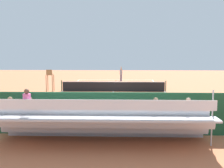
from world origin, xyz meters
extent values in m
plane|color=#CC7047|center=(0.00, 0.00, 0.00)|extent=(60.00, 60.00, 0.00)
cube|color=white|center=(0.00, -11.00, 0.00)|extent=(10.00, 0.10, 0.01)
cube|color=white|center=(0.00, 11.00, 0.00)|extent=(10.00, 0.10, 0.01)
cube|color=white|center=(-5.00, 0.00, 0.00)|extent=(0.10, 22.00, 0.01)
cube|color=white|center=(5.00, 0.00, 0.00)|extent=(0.10, 22.00, 0.01)
cube|color=white|center=(0.00, -6.05, 0.00)|extent=(7.50, 0.10, 0.01)
cube|color=white|center=(0.00, 6.05, 0.00)|extent=(7.50, 0.10, 0.01)
cube|color=white|center=(0.00, 0.00, 0.00)|extent=(0.10, 12.10, 0.01)
cube|color=white|center=(0.00, -11.00, 0.00)|extent=(0.10, 0.30, 0.01)
cube|color=black|center=(0.00, 0.00, 0.46)|extent=(10.00, 0.02, 0.91)
cube|color=white|center=(0.00, 0.00, 0.94)|extent=(10.00, 0.04, 0.06)
cylinder|color=#2D5133|center=(-5.10, 0.00, 0.54)|extent=(0.10, 0.10, 1.07)
cylinder|color=#2D5133|center=(5.10, 0.00, 0.54)|extent=(0.10, 0.10, 1.07)
cube|color=#1E4C2D|center=(0.00, 14.00, 1.00)|extent=(18.00, 0.16, 2.00)
cube|color=#B2B2B7|center=(0.00, 14.35, 0.23)|extent=(9.00, 0.10, 0.45)
cube|color=#B2B2B7|center=(0.00, 14.70, 0.41)|extent=(9.00, 0.80, 0.08)
cube|color=#B2B2B7|center=(0.00, 14.32, 0.23)|extent=(9.00, 0.04, 0.45)
cube|color=silver|center=(0.00, 14.80, 0.83)|extent=(8.60, 0.36, 0.04)
cube|color=silver|center=(0.00, 14.98, 1.03)|extent=(8.60, 0.03, 0.36)
cube|color=#B2B2B7|center=(0.00, 15.50, 0.86)|extent=(9.00, 0.80, 0.08)
cube|color=#B2B2B7|center=(0.00, 15.12, 0.68)|extent=(9.00, 0.04, 0.45)
cube|color=silver|center=(0.00, 15.60, 1.28)|extent=(8.60, 0.36, 0.04)
cube|color=silver|center=(0.00, 15.78, 1.48)|extent=(8.60, 0.03, 0.36)
cube|color=#B2B2B7|center=(0.00, 16.30, 1.31)|extent=(9.00, 0.80, 0.08)
cube|color=#B2B2B7|center=(0.00, 15.92, 1.12)|extent=(9.00, 0.04, 0.45)
cube|color=silver|center=(0.00, 16.40, 1.73)|extent=(8.60, 0.36, 0.04)
cube|color=silver|center=(0.00, 16.58, 1.93)|extent=(8.60, 0.03, 0.36)
cylinder|color=#B2B2B7|center=(-4.50, 15.50, 1.18)|extent=(0.06, 0.06, 2.35)
cube|color=#2D2D33|center=(-2.17, 15.43, 1.32)|extent=(0.32, 0.40, 0.12)
cylinder|color=yellow|center=(-2.17, 15.55, 1.60)|extent=(0.30, 0.30, 0.45)
sphere|color=#8C6647|center=(-2.17, 15.55, 1.93)|extent=(0.20, 0.20, 0.20)
cube|color=#2D2D33|center=(2.87, 16.23, 1.77)|extent=(0.32, 0.40, 0.12)
cylinder|color=pink|center=(2.87, 16.35, 2.06)|extent=(0.30, 0.30, 0.45)
sphere|color=brown|center=(2.87, 16.35, 2.38)|extent=(0.20, 0.20, 0.20)
cube|color=#2D2D33|center=(1.12, 14.63, 0.87)|extent=(0.32, 0.40, 0.12)
cylinder|color=pink|center=(1.12, 14.75, 1.16)|extent=(0.30, 0.30, 0.45)
sphere|color=tan|center=(1.12, 14.75, 1.48)|extent=(0.20, 0.20, 0.20)
cube|color=#2D2D33|center=(-3.50, 15.43, 1.32)|extent=(0.32, 0.40, 0.12)
cylinder|color=orange|center=(-3.50, 15.55, 1.60)|extent=(0.30, 0.30, 0.45)
sphere|color=tan|center=(-3.50, 15.55, 1.93)|extent=(0.20, 0.20, 0.20)
cube|color=#2D2D33|center=(3.03, 15.43, 1.32)|extent=(0.32, 0.40, 0.12)
cylinder|color=#9399A3|center=(3.03, 15.55, 1.60)|extent=(0.30, 0.30, 0.45)
sphere|color=brown|center=(3.03, 15.55, 1.93)|extent=(0.20, 0.20, 0.20)
cube|color=#2D2D33|center=(-1.16, 14.63, 0.87)|extent=(0.32, 0.40, 0.12)
cylinder|color=pink|center=(-1.16, 14.75, 1.16)|extent=(0.30, 0.30, 0.45)
sphere|color=brown|center=(-1.16, 14.75, 1.48)|extent=(0.20, 0.20, 0.20)
cube|color=#2D2D33|center=(3.86, 15.43, 1.32)|extent=(0.32, 0.40, 0.12)
cylinder|color=blue|center=(3.86, 15.55, 1.60)|extent=(0.30, 0.30, 0.45)
sphere|color=#8C6647|center=(3.86, 15.55, 1.93)|extent=(0.20, 0.20, 0.20)
cube|color=#2D2D33|center=(-2.27, 14.63, 0.87)|extent=(0.32, 0.40, 0.12)
cylinder|color=blue|center=(-2.27, 14.75, 1.16)|extent=(0.30, 0.30, 0.45)
sphere|color=tan|center=(-2.27, 14.75, 1.48)|extent=(0.20, 0.20, 0.20)
cube|color=#2D2D33|center=(-3.30, 14.63, 0.87)|extent=(0.32, 0.40, 0.12)
cylinder|color=white|center=(-3.30, 14.75, 1.16)|extent=(0.30, 0.30, 0.45)
sphere|color=brown|center=(-3.30, 14.75, 1.48)|extent=(0.20, 0.20, 0.20)
cylinder|color=olive|center=(5.90, -0.13, 0.80)|extent=(0.07, 0.07, 1.60)
cylinder|color=olive|center=(6.50, -0.13, 0.80)|extent=(0.07, 0.07, 1.60)
cylinder|color=olive|center=(5.90, 0.47, 0.80)|extent=(0.07, 0.07, 1.60)
cylinder|color=olive|center=(6.50, 0.47, 0.80)|extent=(0.07, 0.07, 1.60)
cube|color=olive|center=(6.20, 0.17, 1.63)|extent=(0.56, 0.56, 0.06)
cube|color=olive|center=(6.20, 0.41, 1.90)|extent=(0.56, 0.06, 0.48)
cube|color=olive|center=(5.94, 0.17, 1.78)|extent=(0.04, 0.48, 0.04)
cube|color=olive|center=(6.46, 0.17, 1.78)|extent=(0.04, 0.48, 0.04)
cube|color=#9E754C|center=(-1.77, 13.20, 0.45)|extent=(1.80, 0.40, 0.05)
cylinder|color=#9E754C|center=(-2.52, 13.20, 0.23)|extent=(0.06, 0.06, 0.45)
cylinder|color=#9E754C|center=(-1.02, 13.20, 0.23)|extent=(0.06, 0.06, 0.45)
cube|color=#9E754C|center=(-1.77, 13.38, 0.75)|extent=(1.80, 0.04, 0.36)
cube|color=#334C8C|center=(0.17, 13.40, 0.18)|extent=(0.90, 0.36, 0.36)
cylinder|color=navy|center=(-0.71, -9.74, 0.42)|extent=(0.14, 0.14, 0.85)
cylinder|color=navy|center=(-0.77, -9.53, 0.42)|extent=(0.14, 0.14, 0.85)
cylinder|color=#9399A3|center=(-0.74, -9.64, 1.15)|extent=(0.44, 0.44, 0.60)
sphere|color=tan|center=(-0.74, -9.64, 1.56)|extent=(0.22, 0.22, 0.22)
cylinder|color=tan|center=(-0.80, -9.42, 1.65)|extent=(0.26, 0.15, 0.55)
cylinder|color=tan|center=(-0.69, -9.85, 1.18)|extent=(0.11, 0.11, 0.50)
cylinder|color=black|center=(-0.04, -9.65, 0.01)|extent=(0.26, 0.17, 0.03)
torus|color=#D8CC4C|center=(0.19, -9.79, 0.01)|extent=(0.42, 0.42, 0.02)
cylinder|color=white|center=(0.19, -9.79, 0.01)|extent=(0.25, 0.25, 0.00)
sphere|color=#CCDB33|center=(-0.05, -7.75, 0.03)|extent=(0.07, 0.07, 0.07)
sphere|color=#CCDB33|center=(0.78, -6.24, 0.03)|extent=(0.07, 0.07, 0.07)
camera|label=1|loc=(-0.76, 26.67, 3.91)|focal=44.12mm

